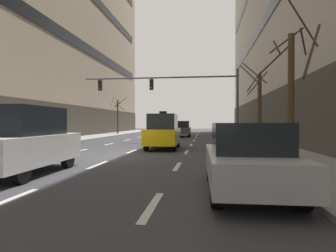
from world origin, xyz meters
The scene contains 36 objects.
ground_plane centered at (0.00, 0.00, 0.00)m, with size 120.00×120.00×0.00m, color #38383D.
sidewalk_right centered at (7.68, 0.00, 0.07)m, with size 3.32×80.00×0.14m, color gray.
lane_stripe_l1_s3 centered at (-3.01, -3.00, 0.00)m, with size 0.16×2.00×0.01m, color silver.
lane_stripe_l1_s4 centered at (-3.01, 2.00, 0.00)m, with size 0.16×2.00×0.01m, color silver.
lane_stripe_l1_s5 centered at (-3.01, 7.00, 0.00)m, with size 0.16×2.00×0.01m, color silver.
lane_stripe_l1_s6 centered at (-3.01, 12.00, 0.00)m, with size 0.16×2.00×0.01m, color silver.
lane_stripe_l1_s7 centered at (-3.01, 17.00, 0.00)m, with size 0.16×2.00×0.01m, color silver.
lane_stripe_l1_s8 centered at (-3.01, 22.00, 0.00)m, with size 0.16×2.00×0.01m, color silver.
lane_stripe_l1_s9 centered at (-3.01, 27.00, 0.00)m, with size 0.16×2.00×0.01m, color silver.
lane_stripe_l1_s10 centered at (-3.01, 32.00, 0.00)m, with size 0.16×2.00×0.01m, color silver.
lane_stripe_l2_s2 centered at (0.00, -8.00, 0.00)m, with size 0.16×2.00×0.01m, color silver.
lane_stripe_l2_s3 centered at (0.00, -3.00, 0.00)m, with size 0.16×2.00×0.01m, color silver.
lane_stripe_l2_s4 centered at (0.00, 2.00, 0.00)m, with size 0.16×2.00×0.01m, color silver.
lane_stripe_l2_s5 centered at (0.00, 7.00, 0.00)m, with size 0.16×2.00×0.01m, color silver.
lane_stripe_l2_s6 centered at (0.00, 12.00, 0.00)m, with size 0.16×2.00×0.01m, color silver.
lane_stripe_l2_s7 centered at (0.00, 17.00, 0.00)m, with size 0.16×2.00×0.01m, color silver.
lane_stripe_l2_s8 centered at (0.00, 22.00, 0.00)m, with size 0.16×2.00×0.01m, color silver.
lane_stripe_l2_s9 centered at (0.00, 27.00, 0.00)m, with size 0.16×2.00×0.01m, color silver.
lane_stripe_l2_s10 centered at (0.00, 32.00, 0.00)m, with size 0.16×2.00×0.01m, color silver.
lane_stripe_l3_s2 centered at (3.01, -8.00, 0.00)m, with size 0.16×2.00×0.01m, color silver.
lane_stripe_l3_s3 centered at (3.01, -3.00, 0.00)m, with size 0.16×2.00×0.01m, color silver.
lane_stripe_l3_s4 centered at (3.01, 2.00, 0.00)m, with size 0.16×2.00×0.01m, color silver.
lane_stripe_l3_s5 centered at (3.01, 7.00, 0.00)m, with size 0.16×2.00×0.01m, color silver.
lane_stripe_l3_s6 centered at (3.01, 12.00, 0.00)m, with size 0.16×2.00×0.01m, color silver.
lane_stripe_l3_s7 centered at (3.01, 17.00, 0.00)m, with size 0.16×2.00×0.01m, color silver.
lane_stripe_l3_s8 centered at (3.01, 22.00, 0.00)m, with size 0.16×2.00×0.01m, color silver.
lane_stripe_l3_s9 centered at (3.01, 27.00, 0.00)m, with size 0.16×2.00×0.01m, color silver.
lane_stripe_l3_s10 centered at (3.01, 32.00, 0.00)m, with size 0.16×2.00×0.01m, color silver.
taxi_driving_0 centered at (1.49, 3.71, 1.04)m, with size 1.91×4.37×2.27m.
car_driving_1 centered at (-1.53, -5.20, 1.04)m, with size 1.90×4.36×2.09m.
car_driving_2 centered at (1.38, 18.50, 0.86)m, with size 2.07×4.71×1.75m.
car_parked_0 centered at (4.97, -6.68, 0.78)m, with size 1.86×4.28×1.59m.
traffic_signal_0 centered at (1.81, 8.83, 4.15)m, with size 12.12×0.35×5.53m.
street_tree_1 centered at (7.31, 5.06, 2.63)m, with size 1.80×1.93×5.12m.
street_tree_2 centered at (7.34, -1.55, 2.87)m, with size 2.07×2.08×6.04m.
street_tree_3 centered at (-7.37, 22.96, 2.62)m, with size 1.81×1.99×4.87m.
Camera 1 is at (4.02, -13.38, 1.61)m, focal length 30.72 mm.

